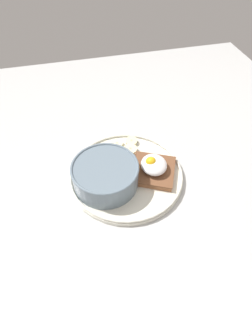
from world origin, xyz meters
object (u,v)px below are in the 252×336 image
(banana_slice_front, at_px, (130,150))
(banana_slice_right, at_px, (131,142))
(toast_slice, at_px, (153,171))
(banana_slice_left, at_px, (118,144))
(poached_egg, at_px, (153,164))
(oatmeal_bowl, at_px, (105,175))
(banana_slice_back, at_px, (111,152))

(banana_slice_front, distance_m, banana_slice_right, 0.03)
(toast_slice, distance_m, banana_slice_left, 0.12)
(poached_egg, xyz_separation_m, banana_slice_right, (0.11, 0.02, -0.02))
(banana_slice_front, bearing_deg, banana_slice_left, 38.51)
(banana_slice_left, height_order, banana_slice_right, same)
(oatmeal_bowl, xyz_separation_m, banana_slice_left, (0.11, -0.05, -0.02))
(oatmeal_bowl, xyz_separation_m, banana_slice_front, (0.08, -0.08, -0.02))
(oatmeal_bowl, height_order, banana_slice_left, oatmeal_bowl)
(banana_slice_left, bearing_deg, toast_slice, -151.75)
(toast_slice, xyz_separation_m, poached_egg, (0.00, 0.00, 0.02))
(oatmeal_bowl, distance_m, poached_egg, 0.11)
(toast_slice, relative_size, poached_egg, 1.70)
(banana_slice_front, distance_m, banana_slice_back, 0.05)
(oatmeal_bowl, height_order, banana_slice_right, oatmeal_bowl)
(banana_slice_left, bearing_deg, poached_egg, -152.11)
(banana_slice_front, height_order, banana_slice_back, banana_slice_front)
(toast_slice, height_order, banana_slice_right, toast_slice)
(banana_slice_front, xyz_separation_m, banana_slice_left, (0.03, 0.02, -0.00))
(banana_slice_front, height_order, banana_slice_right, banana_slice_front)
(toast_slice, xyz_separation_m, banana_slice_right, (0.11, 0.02, -0.00))
(banana_slice_front, bearing_deg, banana_slice_back, 83.33)
(oatmeal_bowl, relative_size, banana_slice_back, 3.08)
(banana_slice_left, xyz_separation_m, banana_slice_back, (-0.02, 0.02, -0.00))
(oatmeal_bowl, distance_m, banana_slice_back, 0.09)
(poached_egg, distance_m, banana_slice_front, 0.09)
(oatmeal_bowl, relative_size, banana_slice_right, 3.35)
(toast_slice, relative_size, banana_slice_front, 2.91)
(toast_slice, distance_m, poached_egg, 0.02)
(banana_slice_front, bearing_deg, banana_slice_right, -19.30)
(poached_egg, bearing_deg, banana_slice_back, 44.12)
(oatmeal_bowl, bearing_deg, poached_egg, -88.50)
(banana_slice_back, bearing_deg, banana_slice_front, -96.67)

